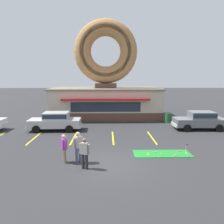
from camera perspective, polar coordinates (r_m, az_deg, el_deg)
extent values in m
plane|color=#2D2D30|center=(12.12, -1.08, -13.24)|extent=(160.00, 160.00, 0.00)
cube|color=brown|center=(25.55, -1.59, -0.20)|extent=(12.00, 6.00, 0.90)
cube|color=beige|center=(25.34, -1.61, 3.37)|extent=(12.00, 6.00, 2.30)
cube|color=slate|center=(25.24, -1.62, 6.15)|extent=(12.30, 6.30, 0.16)
cube|color=#B21E1E|center=(22.02, -1.67, 3.27)|extent=(9.00, 0.60, 0.20)
cube|color=#232D3D|center=(22.40, -1.66, 1.31)|extent=(7.20, 0.03, 1.00)
cube|color=brown|center=(25.22, -1.62, 6.89)|extent=(2.40, 1.80, 0.50)
torus|color=#B27F4C|center=(25.36, -1.66, 15.51)|extent=(7.10, 1.90, 7.10)
torus|color=tan|center=(24.93, -1.67, 15.61)|extent=(6.25, 1.05, 6.24)
cube|color=#1E842D|center=(13.81, 12.96, -10.54)|extent=(3.45, 1.31, 0.03)
torus|color=#D8667F|center=(13.93, 11.19, -10.17)|extent=(0.13, 0.13, 0.04)
torus|color=#D17F47|center=(13.68, 12.83, -10.58)|extent=(0.13, 0.13, 0.04)
torus|color=#D8667F|center=(13.72, 16.34, -10.68)|extent=(0.13, 0.13, 0.04)
torus|color=#A5724C|center=(14.45, 17.18, -9.70)|extent=(0.13, 0.13, 0.04)
torus|color=#E5C666|center=(14.18, 18.87, -10.15)|extent=(0.13, 0.13, 0.04)
torus|color=#D17F47|center=(13.63, 9.36, -10.55)|extent=(0.13, 0.13, 0.04)
torus|color=#E5C666|center=(13.37, 9.48, -10.95)|extent=(0.13, 0.13, 0.04)
torus|color=#A5724C|center=(13.94, 19.29, -10.51)|extent=(0.13, 0.13, 0.04)
torus|color=#D8667F|center=(13.52, 15.90, -10.96)|extent=(0.13, 0.13, 0.04)
sphere|color=white|center=(13.58, 9.42, -10.61)|extent=(0.04, 0.04, 0.04)
cylinder|color=silver|center=(14.26, 18.72, -8.95)|extent=(0.01, 0.01, 0.55)
cube|color=red|center=(14.21, 18.99, -8.07)|extent=(0.12, 0.01, 0.08)
cube|color=silver|center=(21.08, -26.45, -3.28)|extent=(0.15, 1.67, 0.24)
cube|color=#B2B5BA|center=(19.60, -14.69, -2.77)|extent=(4.44, 1.86, 0.68)
cube|color=#B2B5BA|center=(19.45, -14.34, -0.93)|extent=(2.14, 1.61, 0.60)
cube|color=#232D3D|center=(19.45, -14.34, -0.87)|extent=(2.05, 1.63, 0.36)
cube|color=silver|center=(20.24, -20.86, -3.40)|extent=(0.14, 1.67, 0.24)
cube|color=silver|center=(19.31, -8.17, -3.47)|extent=(0.14, 1.67, 0.24)
cylinder|color=black|center=(19.19, -19.20, -4.29)|extent=(0.65, 0.24, 0.64)
cylinder|color=black|center=(20.83, -17.82, -3.17)|extent=(0.65, 0.24, 0.64)
cylinder|color=black|center=(18.59, -11.09, -4.37)|extent=(0.65, 0.24, 0.64)
cylinder|color=black|center=(20.28, -10.36, -3.20)|extent=(0.65, 0.24, 0.64)
cube|color=slate|center=(20.81, 21.88, -2.45)|extent=(4.43, 1.83, 0.68)
cube|color=slate|center=(20.76, 22.37, -0.72)|extent=(2.12, 1.59, 0.60)
cube|color=#232D3D|center=(20.75, 22.37, -0.66)|extent=(2.04, 1.61, 0.36)
cube|color=silver|center=(20.13, 15.94, -3.22)|extent=(0.13, 1.67, 0.24)
cube|color=silver|center=(21.79, 27.28, -2.96)|extent=(0.13, 1.67, 0.24)
cylinder|color=black|center=(19.59, 19.08, -4.01)|extent=(0.64, 0.23, 0.64)
cylinder|color=black|center=(21.22, 17.52, -2.94)|extent=(0.64, 0.23, 0.64)
cylinder|color=black|center=(20.66, 26.25, -3.79)|extent=(0.64, 0.23, 0.64)
cylinder|color=black|center=(22.21, 24.24, -2.80)|extent=(0.64, 0.23, 0.64)
cylinder|color=#232328|center=(11.44, -7.52, -12.59)|extent=(0.15, 0.15, 0.79)
cylinder|color=#232328|center=(11.35, -6.62, -12.76)|extent=(0.15, 0.15, 0.79)
cube|color=gray|center=(11.16, -7.15, -9.43)|extent=(0.44, 0.37, 0.58)
cylinder|color=gray|center=(11.29, -8.27, -9.39)|extent=(0.10, 0.10, 0.53)
cylinder|color=gray|center=(11.06, -6.00, -9.75)|extent=(0.10, 0.10, 0.53)
sphere|color=brown|center=(11.03, -7.19, -7.35)|extent=(0.21, 0.21, 0.21)
cylinder|color=#474C66|center=(12.16, -9.17, -11.16)|extent=(0.15, 0.15, 0.84)
cylinder|color=#474C66|center=(12.25, -8.34, -10.98)|extent=(0.15, 0.15, 0.84)
cube|color=gray|center=(11.98, -8.84, -7.80)|extent=(0.45, 0.42, 0.61)
cylinder|color=gray|center=(11.87, -9.89, -8.14)|extent=(0.10, 0.10, 0.57)
cylinder|color=gray|center=(12.11, -7.80, -7.74)|extent=(0.10, 0.10, 0.57)
sphere|color=tan|center=(11.85, -8.90, -5.72)|extent=(0.23, 0.23, 0.23)
cylinder|color=#7F7056|center=(12.44, -12.49, -10.94)|extent=(0.15, 0.15, 0.77)
cylinder|color=#7F7056|center=(12.26, -12.20, -11.24)|extent=(0.15, 0.15, 0.77)
cube|color=#8C3393|center=(12.14, -12.45, -8.12)|extent=(0.40, 0.45, 0.57)
cylinder|color=#8C3393|center=(12.38, -12.82, -7.93)|extent=(0.10, 0.10, 0.52)
cylinder|color=#8C3393|center=(11.92, -12.07, -8.57)|extent=(0.10, 0.10, 0.52)
sphere|color=beige|center=(12.02, -12.52, -6.22)|extent=(0.21, 0.21, 0.21)
cylinder|color=#1E662D|center=(22.98, 14.37, -1.49)|extent=(0.56, 0.56, 0.95)
torus|color=#123D1B|center=(22.90, 14.41, -0.32)|extent=(0.57, 0.57, 0.05)
cube|color=yellow|center=(17.76, -19.62, -6.44)|extent=(0.12, 3.60, 0.01)
cube|color=yellow|center=(17.05, -9.95, -6.67)|extent=(0.12, 3.60, 0.01)
cube|color=yellow|center=(16.86, 0.25, -6.72)|extent=(0.12, 3.60, 0.01)
cube|color=yellow|center=(17.19, 10.37, -6.55)|extent=(0.12, 3.60, 0.01)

